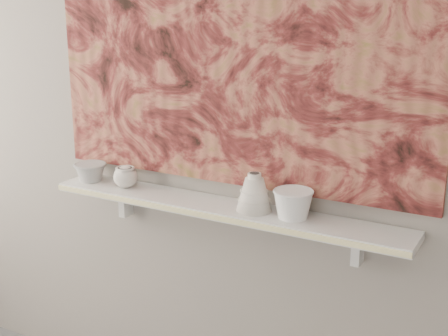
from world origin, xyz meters
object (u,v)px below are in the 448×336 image
Objects in this scene: painting at (233,32)px; cup_cream at (125,177)px; shelf at (222,209)px; bell_vessel at (254,192)px; bowl_white at (293,204)px; bowl_grey at (90,172)px.

painting is 15.95× the size of cup_cream.
painting is (0.00, 0.08, 0.62)m from shelf.
cup_cream is at bearing 180.00° from shelf.
bowl_white is (0.15, 0.00, -0.02)m from bell_vessel.
cup_cream is at bearing -169.50° from painting.
bell_vessel is (0.56, 0.00, 0.03)m from cup_cream.
bell_vessel is (0.13, 0.00, 0.08)m from shelf.
bell_vessel is at bearing 0.00° from bowl_grey.
shelf is at bearing 0.00° from cup_cream.
cup_cream is (0.18, 0.00, 0.00)m from bowl_grey.
shelf is at bearing 180.00° from bell_vessel.
bell_vessel is (0.74, 0.00, 0.03)m from bowl_grey.
bell_vessel is at bearing 180.00° from bowl_white.
bowl_white is at bearing 0.00° from bell_vessel.
bell_vessel is 0.15m from bowl_white.
bowl_white reaches higher than cup_cream.
shelf is 0.15m from bell_vessel.
shelf is 10.10× the size of bell_vessel.
painting is 10.79× the size of bowl_white.
bell_vessel reaches higher than bowl_white.
shelf is 0.44m from cup_cream.
painting is 0.56m from bell_vessel.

